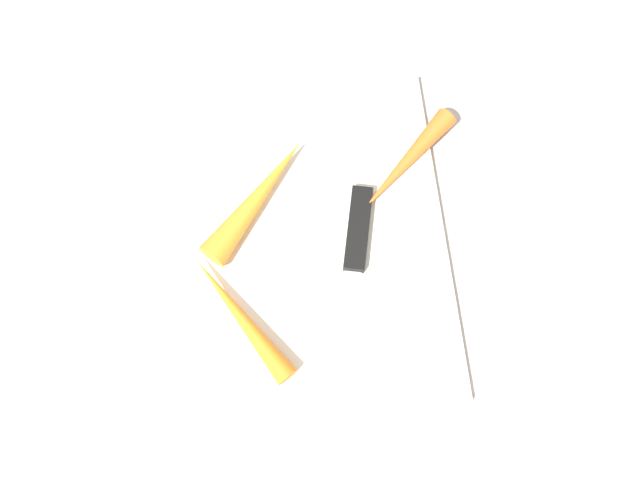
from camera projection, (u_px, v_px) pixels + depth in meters
ground_plane at (320, 243)px, 0.73m from camera, size 1.40×1.40×0.00m
cutting_board at (320, 242)px, 0.72m from camera, size 0.36×0.26×0.01m
knife at (357, 241)px, 0.71m from camera, size 0.20×0.06×0.01m
carrot_longest at (258, 197)px, 0.72m from camera, size 0.14×0.13×0.03m
carrot_shortest at (404, 165)px, 0.73m from camera, size 0.12×0.13×0.02m
carrot_medium at (241, 316)px, 0.68m from camera, size 0.14×0.10×0.02m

